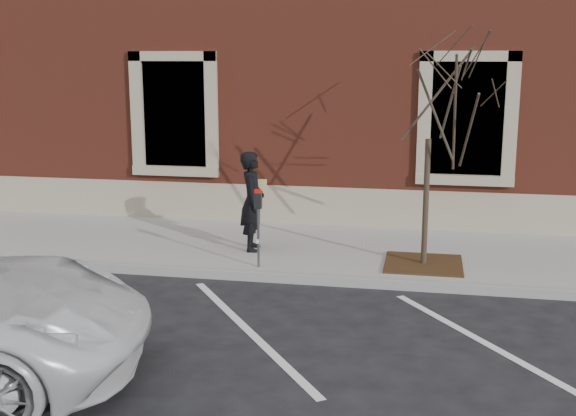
# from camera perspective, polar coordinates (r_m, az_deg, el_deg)

# --- Properties ---
(ground) EXTENTS (120.00, 120.00, 0.00)m
(ground) POSITION_cam_1_polar(r_m,az_deg,el_deg) (11.83, -0.56, -5.81)
(ground) COLOR #28282B
(ground) RESTS_ON ground
(sidewalk_near) EXTENTS (40.00, 3.50, 0.15)m
(sidewalk_near) POSITION_cam_1_polar(r_m,az_deg,el_deg) (13.45, 0.94, -3.28)
(sidewalk_near) COLOR #A39F99
(sidewalk_near) RESTS_ON ground
(curb_near) EXTENTS (40.00, 0.12, 0.15)m
(curb_near) POSITION_cam_1_polar(r_m,az_deg,el_deg) (11.76, -0.61, -5.54)
(curb_near) COLOR #9E9E99
(curb_near) RESTS_ON ground
(parking_stripes) EXTENTS (28.00, 4.40, 0.01)m
(parking_stripes) POSITION_cam_1_polar(r_m,az_deg,el_deg) (9.81, -3.18, -9.64)
(parking_stripes) COLOR silver
(parking_stripes) RESTS_ON ground
(building_civic) EXTENTS (40.00, 8.62, 8.00)m
(building_civic) POSITION_cam_1_polar(r_m,az_deg,el_deg) (18.91, 4.26, 13.08)
(building_civic) COLOR maroon
(building_civic) RESTS_ON ground
(man) EXTENTS (0.53, 0.72, 1.80)m
(man) POSITION_cam_1_polar(r_m,az_deg,el_deg) (12.96, -2.83, 0.54)
(man) COLOR black
(man) RESTS_ON sidewalk_near
(parking_meter) EXTENTS (0.12, 0.09, 1.32)m
(parking_meter) POSITION_cam_1_polar(r_m,az_deg,el_deg) (11.87, -2.37, -0.43)
(parking_meter) COLOR #595B60
(parking_meter) RESTS_ON sidewalk_near
(tree_grate) EXTENTS (1.29, 1.29, 0.03)m
(tree_grate) POSITION_cam_1_polar(r_m,az_deg,el_deg) (12.42, 10.65, -4.35)
(tree_grate) COLOR #463116
(tree_grate) RESTS_ON sidewalk_near
(sapling) EXTENTS (2.32, 2.32, 3.87)m
(sapling) POSITION_cam_1_polar(r_m,az_deg,el_deg) (11.96, 11.15, 8.13)
(sapling) COLOR #403627
(sapling) RESTS_ON sidewalk_near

